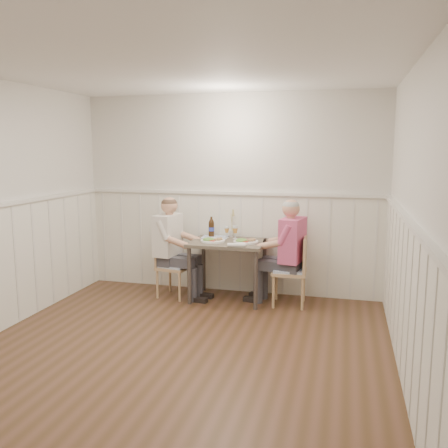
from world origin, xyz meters
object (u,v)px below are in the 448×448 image
diner_cream (171,255)px  chair_left (171,263)px  grass_vase (231,224)px  dining_table (228,249)px  beer_bottle (211,228)px  man_in_pink (289,260)px  chair_right (294,268)px

diner_cream → chair_left: bearing=126.6°
grass_vase → dining_table: bearing=-83.3°
dining_table → beer_bottle: size_ratio=3.48×
man_in_pink → chair_left: bearing=-178.8°
beer_bottle → grass_vase: (0.25, 0.06, 0.05)m
chair_left → grass_vase: 0.93m
diner_cream → beer_bottle: bearing=34.0°
chair_left → dining_table: bearing=3.7°
chair_right → man_in_pink: size_ratio=0.64×
dining_table → chair_right: (0.83, -0.02, -0.19)m
beer_bottle → chair_right: bearing=-13.5°
dining_table → diner_cream: bearing=-175.8°
man_in_pink → beer_bottle: size_ratio=4.96×
dining_table → chair_left: 0.78m
chair_right → man_in_pink: man_in_pink is taller
chair_left → chair_right: bearing=1.2°
dining_table → chair_right: bearing=-1.1°
dining_table → diner_cream: size_ratio=0.70×
dining_table → grass_vase: size_ratio=2.40×
dining_table → grass_vase: 0.42m
chair_right → man_in_pink: (-0.06, 0.00, 0.09)m
man_in_pink → grass_vase: man_in_pink is taller
man_in_pink → diner_cream: (-1.51, -0.04, -0.00)m
chair_right → dining_table: bearing=178.9°
diner_cream → beer_bottle: size_ratio=4.93×
chair_left → diner_cream: bearing=-53.4°
dining_table → chair_left: size_ratio=1.16×
chair_left → grass_vase: grass_vase is taller
man_in_pink → dining_table: bearing=178.8°
chair_left → man_in_pink: man_in_pink is taller
diner_cream → grass_vase: diner_cream is taller
dining_table → man_in_pink: bearing=-1.2°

